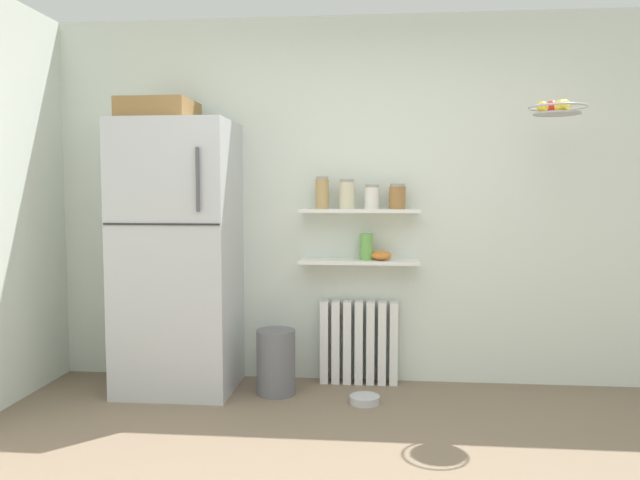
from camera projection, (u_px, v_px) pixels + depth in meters
The scene contains 15 objects.
ground_plane at pixel (348, 470), 3.08m from camera, with size 7.04×7.04×0.00m, color #7A6651.
back_wall at pixel (359, 201), 4.52m from camera, with size 7.04×0.10×2.60m, color silver.
refrigerator at pixel (178, 252), 4.29m from camera, with size 0.77×0.68×1.98m.
radiator at pixel (359, 342), 4.47m from camera, with size 0.55×0.12×0.59m.
wall_shelf_lower at pixel (359, 262), 4.39m from camera, with size 0.84×0.22×0.03m, color white.
wall_shelf_upper at pixel (359, 211), 4.36m from camera, with size 0.84×0.22×0.03m, color white.
storage_jar_0 at pixel (322, 193), 4.38m from camera, with size 0.09×0.09×0.23m.
storage_jar_1 at pixel (347, 194), 4.36m from camera, with size 0.11×0.11×0.21m.
storage_jar_2 at pixel (372, 197), 4.35m from camera, with size 0.10×0.10×0.17m.
storage_jar_3 at pixel (397, 197), 4.33m from camera, with size 0.12×0.12×0.18m.
vase at pixel (366, 247), 4.38m from camera, with size 0.09×0.09×0.19m, color #66A84C.
shelf_bowl at pixel (381, 255), 4.37m from camera, with size 0.15×0.15×0.07m, color orange.
trash_bin at pixel (276, 362), 4.23m from camera, with size 0.26×0.26×0.44m, color slate.
pet_food_bowl at pixel (365, 400), 4.05m from camera, with size 0.20×0.20×0.05m, color #B7B7BC.
hanging_fruit_basket at pixel (557, 108), 3.85m from camera, with size 0.35×0.35×0.10m.
Camera 1 is at (0.14, -2.48, 1.37)m, focal length 35.19 mm.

